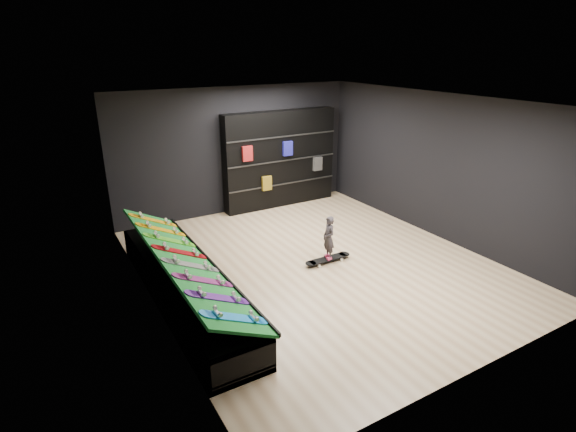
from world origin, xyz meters
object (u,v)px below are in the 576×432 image
display_rack (184,287)px  floor_skateboard (328,260)px  back_shelving (280,159)px  child (328,246)px

display_rack → floor_skateboard: 2.79m
display_rack → floor_skateboard: (2.78, -0.06, -0.20)m
display_rack → back_shelving: size_ratio=1.50×
back_shelving → floor_skateboard: bearing=-104.3°
floor_skateboard → child: size_ratio=1.95×
back_shelving → floor_skateboard: 3.67m
display_rack → back_shelving: 5.02m
back_shelving → child: bearing=-104.3°
floor_skateboard → child: 0.30m
child → display_rack: bearing=-83.2°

